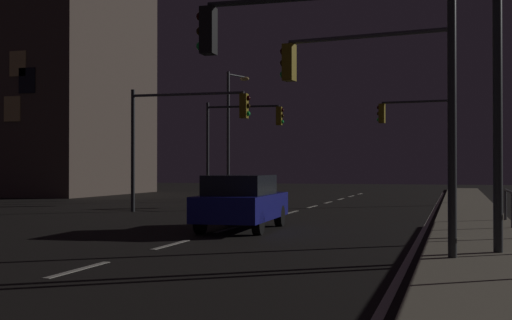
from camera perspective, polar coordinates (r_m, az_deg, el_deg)
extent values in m
plane|color=black|center=(20.14, -1.98, -5.72)|extent=(112.00, 112.00, 0.00)
cube|color=gray|center=(19.13, 17.86, -5.74)|extent=(2.27, 77.00, 0.14)
cube|color=silver|center=(12.41, -14.57, -8.83)|extent=(0.14, 2.00, 0.01)
cube|color=silver|center=(15.95, -7.11, -7.02)|extent=(0.14, 2.00, 0.01)
cube|color=silver|center=(19.67, -2.44, -5.82)|extent=(0.14, 2.00, 0.01)
cube|color=silver|center=(23.48, 0.72, -4.98)|extent=(0.14, 2.00, 0.01)
cube|color=silver|center=(27.34, 2.99, -4.37)|extent=(0.14, 2.00, 0.01)
cube|color=silver|center=(31.24, 4.69, -3.91)|extent=(0.14, 2.00, 0.01)
cube|color=silver|center=(35.16, 6.01, -3.54)|extent=(0.14, 2.00, 0.01)
cube|color=silver|center=(39.10, 7.07, -3.25)|extent=(0.14, 2.00, 0.01)
cube|color=silver|center=(43.04, 7.93, -3.01)|extent=(0.14, 2.00, 0.01)
cube|color=silver|center=(47.00, 8.65, -2.81)|extent=(0.14, 2.00, 0.01)
cube|color=silver|center=(24.12, 14.25, -4.85)|extent=(0.14, 53.00, 0.01)
cube|color=navy|center=(19.60, -1.15, -3.89)|extent=(2.04, 4.48, 0.70)
cube|color=#1E2328|center=(19.33, -1.34, -2.08)|extent=(1.72, 2.54, 0.55)
cylinder|color=black|center=(21.18, -2.28, -4.60)|extent=(0.25, 0.65, 0.64)
cylinder|color=black|center=(20.81, 1.98, -4.67)|extent=(0.25, 0.65, 0.64)
cylinder|color=black|center=(18.50, -4.67, -5.17)|extent=(0.25, 0.65, 0.64)
cylinder|color=black|center=(18.06, 0.18, -5.28)|extent=(0.25, 0.65, 0.64)
cylinder|color=#4C4C51|center=(16.60, 15.96, 2.58)|extent=(0.16, 0.16, 5.13)
cylinder|color=#4C4C51|center=(17.31, 9.15, 10.17)|extent=(4.05, 0.69, 0.11)
cube|color=olive|center=(17.86, 2.78, 8.12)|extent=(0.33, 0.38, 0.95)
sphere|color=black|center=(17.96, 2.32, 9.03)|extent=(0.20, 0.20, 0.20)
sphere|color=black|center=(17.92, 2.32, 8.09)|extent=(0.20, 0.20, 0.20)
sphere|color=#19D84C|center=(17.87, 2.32, 7.14)|extent=(0.20, 0.20, 0.20)
cylinder|color=#38383D|center=(36.21, -4.06, 0.67)|extent=(0.16, 0.16, 5.24)
cylinder|color=#2D3033|center=(35.84, -1.10, 4.48)|extent=(3.85, 0.36, 0.11)
cube|color=olive|center=(35.39, 1.94, 3.69)|extent=(0.30, 0.36, 0.95)
sphere|color=black|center=(35.38, 2.18, 4.18)|extent=(0.20, 0.20, 0.20)
sphere|color=black|center=(35.36, 2.18, 3.70)|extent=(0.20, 0.20, 0.20)
sphere|color=#19D84C|center=(35.34, 2.18, 3.21)|extent=(0.20, 0.20, 0.20)
cylinder|color=#38383D|center=(33.69, 16.15, 0.91)|extent=(0.16, 0.16, 5.09)
cylinder|color=#38383D|center=(34.02, 13.28, 4.76)|extent=(3.39, 0.40, 0.11)
cube|color=olive|center=(34.25, 10.46, 3.84)|extent=(0.31, 0.36, 0.95)
sphere|color=black|center=(34.30, 10.21, 4.33)|extent=(0.20, 0.20, 0.20)
sphere|color=black|center=(34.28, 10.21, 3.83)|extent=(0.20, 0.20, 0.20)
sphere|color=#19D84C|center=(34.26, 10.21, 3.33)|extent=(0.20, 0.20, 0.20)
cylinder|color=#2D3033|center=(28.12, -10.23, 0.78)|extent=(0.16, 0.16, 4.95)
cylinder|color=#4C4C51|center=(27.34, -5.76, 5.49)|extent=(4.69, 0.20, 0.11)
cube|color=olive|center=(26.54, -1.01, 4.53)|extent=(0.29, 0.35, 0.95)
sphere|color=black|center=(26.52, -0.69, 5.18)|extent=(0.20, 0.20, 0.20)
sphere|color=black|center=(26.49, -0.69, 4.54)|extent=(0.20, 0.20, 0.20)
sphere|color=#19D84C|center=(26.47, -0.69, 3.89)|extent=(0.20, 0.20, 0.20)
cylinder|color=#2D3033|center=(12.98, 16.03, 3.58)|extent=(0.16, 0.16, 5.18)
cube|color=black|center=(14.05, -4.00, 10.70)|extent=(0.28, 0.34, 0.95)
sphere|color=black|center=(14.16, -4.60, 11.84)|extent=(0.20, 0.20, 0.20)
sphere|color=black|center=(14.10, -4.60, 10.65)|extent=(0.20, 0.20, 0.20)
sphere|color=#19D84C|center=(14.05, -4.60, 9.45)|extent=(0.20, 0.20, 0.20)
cylinder|color=#2D3033|center=(14.14, 19.49, 6.62)|extent=(0.18, 0.18, 6.84)
cylinder|color=#38383D|center=(39.09, -2.34, 2.08)|extent=(0.18, 0.18, 7.29)
cylinder|color=#2D3033|center=(40.02, -1.64, 7.04)|extent=(0.62, 1.51, 0.10)
ellipsoid|color=#F9D172|center=(40.63, -0.96, 6.79)|extent=(0.56, 0.36, 0.24)
cylinder|color=#59595E|center=(22.88, 20.08, -3.53)|extent=(0.09, 0.09, 0.95)
cube|color=#EACC7A|center=(43.12, -19.26, 7.60)|extent=(1.10, 0.06, 1.50)
cube|color=#EACC7A|center=(43.04, -19.67, 4.04)|extent=(1.10, 0.06, 1.50)
cube|color=black|center=(42.62, -18.56, 6.31)|extent=(1.10, 0.06, 1.50)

